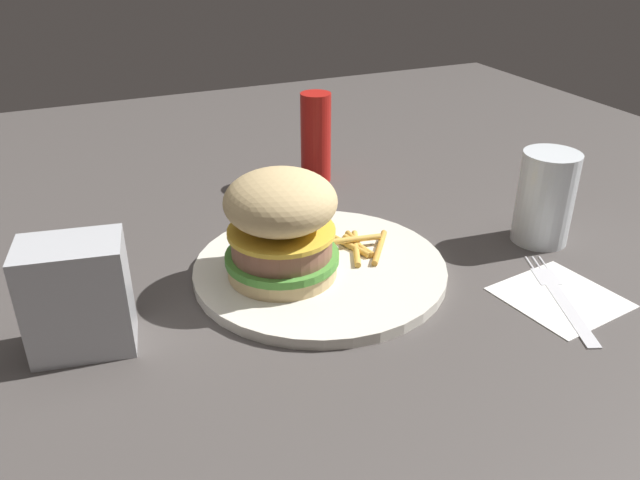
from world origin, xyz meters
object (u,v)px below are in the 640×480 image
Objects in this scene: plate at (320,269)px; sandwich at (281,224)px; napkin at (560,297)px; fries_pile at (358,245)px; fork at (560,294)px; drink_glass at (545,201)px; napkin_dispenser at (77,297)px; ketchup_bottle at (316,138)px.

sandwich is (-0.04, -0.00, 0.06)m from plate.
plate reaches higher than napkin.
fries_pile is at bearing 9.47° from sandwich.
fork is (0.21, -0.15, -0.00)m from plate.
napkin is at bearing -121.07° from drink_glass.
napkin_dispenser reaches higher than fries_pile.
drink_glass reaches higher than fries_pile.
napkin is (0.25, -0.15, -0.07)m from sandwich.
plate is at bearing -164.38° from fries_pile.
sandwich is at bearing 150.18° from napkin.
napkin is 0.98× the size of drink_glass.
sandwich is 0.32m from drink_glass.
fork is 1.56× the size of napkin_dispenser.
ketchup_bottle is at bearing 104.71° from fork.
fries_pile is 0.22m from napkin.
napkin_dispenser is (-0.21, -0.03, -0.02)m from sandwich.
plate is 0.08m from sandwich.
drink_glass is at bearing -5.75° from sandwich.
drink_glass is 0.33m from ketchup_bottle.
napkin_dispenser is 0.82× the size of ketchup_bottle.
plate is at bearing 17.25° from napkin_dispenser.
plate is at bearing 1.66° from sandwich.
fries_pile is at bearing 134.06° from fork.
drink_glass reaches higher than fork.
fries_pile is 0.22m from fork.
sandwich is at bearing -178.34° from plate.
fries_pile is 0.90× the size of napkin_dispenser.
plate is at bearing 173.07° from drink_glass.
drink_glass is 0.53m from napkin_dispenser.
sandwich is 1.13× the size of napkin_dispenser.
sandwich reaches higher than plate.
sandwich reaches higher than napkin_dispenser.
napkin is at bearing -29.82° from sandwich.
napkin is 0.66× the size of fork.
napkin is at bearing -4.04° from napkin_dispenser.
napkin_dispenser reaches higher than fork.
ketchup_bottle is at bearing 59.56° from sandwich.
fork reaches higher than napkin.
drink_glass is (0.07, 0.11, 0.05)m from fork.
ketchup_bottle reaches higher than sandwich.
fries_pile reaches higher than plate.
plate is 2.14× the size of ketchup_bottle.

